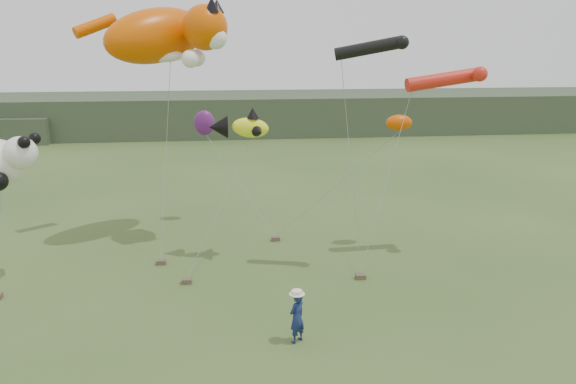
{
  "coord_description": "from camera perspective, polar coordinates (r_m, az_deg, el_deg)",
  "views": [
    {
      "loc": [
        -1.13,
        -16.73,
        9.31
      ],
      "look_at": [
        1.23,
        3.0,
        4.05
      ],
      "focal_mm": 35.0,
      "sensor_mm": 36.0,
      "label": 1
    }
  ],
  "objects": [
    {
      "name": "festival_attendant",
      "position": [
        18.35,
        0.91,
        -12.64
      ],
      "size": [
        0.74,
        0.72,
        1.7
      ],
      "primitive_type": "imported",
      "rotation": [
        0.0,
        0.0,
        3.86
      ],
      "color": "navy",
      "rests_on": "ground"
    },
    {
      "name": "sandbag_anchors",
      "position": [
        24.19,
        -8.76,
        -7.75
      ],
      "size": [
        14.49,
        5.5,
        0.2
      ],
      "color": "brown",
      "rests_on": "ground"
    },
    {
      "name": "misc_kites",
      "position": [
        28.1,
        -1.54,
        7.04
      ],
      "size": [
        10.06,
        5.66,
        1.55
      ],
      "color": "#DD4C00",
      "rests_on": "ground"
    },
    {
      "name": "cat_kite",
      "position": [
        27.38,
        -12.17,
        15.35
      ],
      "size": [
        7.24,
        5.56,
        3.31
      ],
      "color": "#D75000",
      "rests_on": "ground"
    },
    {
      "name": "ground",
      "position": [
        19.18,
        -2.65,
        -14.24
      ],
      "size": [
        120.0,
        120.0,
        0.0
      ],
      "primitive_type": "plane",
      "color": "#385123",
      "rests_on": "ground"
    },
    {
      "name": "tube_kites",
      "position": [
        24.51,
        13.58,
        12.17
      ],
      "size": [
        6.81,
        2.53,
        2.34
      ],
      "color": "black",
      "rests_on": "ground"
    },
    {
      "name": "fish_kite",
      "position": [
        24.23,
        -5.04,
        6.63
      ],
      "size": [
        2.61,
        1.76,
        1.36
      ],
      "color": "#F3FC1D",
      "rests_on": "ground"
    },
    {
      "name": "headland",
      "position": [
        61.9,
        -8.68,
        7.79
      ],
      "size": [
        90.0,
        13.0,
        4.0
      ],
      "color": "#2D3D28",
      "rests_on": "ground"
    }
  ]
}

